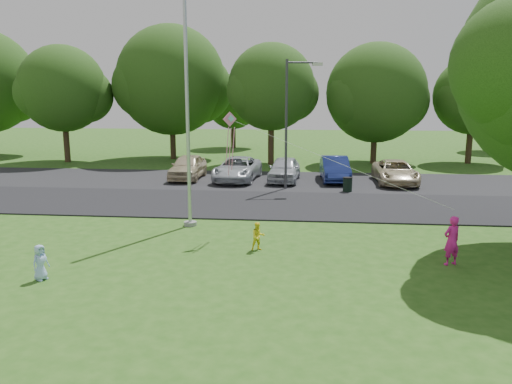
# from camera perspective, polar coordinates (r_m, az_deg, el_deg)

# --- Properties ---
(ground) EXTENTS (120.00, 120.00, 0.00)m
(ground) POSITION_cam_1_polar(r_m,az_deg,el_deg) (14.66, 1.53, -9.23)
(ground) COLOR #285516
(ground) RESTS_ON ground
(park_road) EXTENTS (60.00, 6.00, 0.06)m
(park_road) POSITION_cam_1_polar(r_m,az_deg,el_deg) (23.29, 3.17, -1.47)
(park_road) COLOR black
(park_road) RESTS_ON ground
(parking_strip) EXTENTS (42.00, 7.00, 0.06)m
(parking_strip) POSITION_cam_1_polar(r_m,az_deg,el_deg) (29.66, 3.75, 1.25)
(parking_strip) COLOR black
(parking_strip) RESTS_ON ground
(flagpole) EXTENTS (0.50, 0.50, 10.00)m
(flagpole) POSITION_cam_1_polar(r_m,az_deg,el_deg) (19.26, -7.83, 8.24)
(flagpole) COLOR #B7BABF
(flagpole) RESTS_ON ground
(street_lamp) EXTENTS (1.93, 0.53, 6.89)m
(street_lamp) POSITION_cam_1_polar(r_m,az_deg,el_deg) (26.76, 4.08, 9.04)
(street_lamp) COLOR #3F3F44
(street_lamp) RESTS_ON ground
(trash_can) EXTENTS (0.51, 0.51, 0.81)m
(trash_can) POSITION_cam_1_polar(r_m,az_deg,el_deg) (26.68, 10.42, 0.81)
(trash_can) COLOR black
(trash_can) RESTS_ON ground
(tree_row) EXTENTS (64.35, 11.94, 10.88)m
(tree_row) POSITION_cam_1_polar(r_m,az_deg,el_deg) (37.95, 6.80, 11.96)
(tree_row) COLOR #332316
(tree_row) RESTS_ON ground
(horizon_trees) EXTENTS (77.46, 7.20, 7.02)m
(horizon_trees) POSITION_cam_1_polar(r_m,az_deg,el_deg) (47.69, 9.59, 10.00)
(horizon_trees) COLOR #332316
(horizon_trees) RESTS_ON ground
(parked_cars) EXTENTS (14.21, 5.12, 1.47)m
(parked_cars) POSITION_cam_1_polar(r_m,az_deg,el_deg) (29.50, 3.49, 2.63)
(parked_cars) COLOR #C6B793
(parked_cars) RESTS_ON ground
(woman) EXTENTS (0.66, 0.57, 1.52)m
(woman) POSITION_cam_1_polar(r_m,az_deg,el_deg) (16.20, 21.46, -5.20)
(woman) COLOR #D81C8A
(woman) RESTS_ON ground
(child_yellow) EXTENTS (0.57, 0.51, 0.95)m
(child_yellow) POSITION_cam_1_polar(r_m,az_deg,el_deg) (16.55, 0.23, -5.09)
(child_yellow) COLOR yellow
(child_yellow) RESTS_ON ground
(child_blue) EXTENTS (0.49, 0.58, 1.02)m
(child_blue) POSITION_cam_1_polar(r_m,az_deg,el_deg) (15.20, -23.43, -7.40)
(child_blue) COLOR #A6C6FF
(child_blue) RESTS_ON ground
(kite) EXTENTS (7.34, 2.75, 2.77)m
(kite) POSITION_cam_1_polar(r_m,az_deg,el_deg) (17.59, -2.16, 6.58)
(kite) COLOR pink
(kite) RESTS_ON ground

